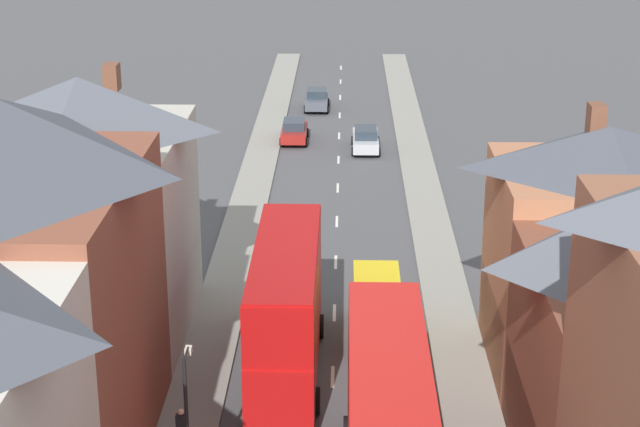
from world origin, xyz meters
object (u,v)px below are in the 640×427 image
at_px(car_near_silver, 366,139).
at_px(delivery_van, 377,307).
at_px(double_decker_bus_mid_street, 388,421).
at_px(car_parked_left_a, 294,131).
at_px(double_decker_bus_lead, 286,308).
at_px(street_lamp, 188,424).
at_px(car_parked_right_a, 317,99).

relative_size(car_near_silver, delivery_van, 0.87).
distance_m(double_decker_bus_mid_street, car_parked_left_a, 42.84).
height_order(double_decker_bus_lead, car_near_silver, double_decker_bus_lead).
relative_size(car_near_silver, street_lamp, 0.82).
distance_m(car_near_silver, delivery_van, 28.55).
relative_size(double_decker_bus_mid_street, car_parked_right_a, 2.71).
bearing_deg(car_parked_right_a, car_near_silver, -72.59).
bearing_deg(car_near_silver, car_parked_left_a, 156.64).
bearing_deg(car_parked_left_a, street_lamp, -91.51).
relative_size(car_parked_left_a, delivery_van, 0.79).
relative_size(double_decker_bus_lead, delivery_van, 2.08).
xyz_separation_m(double_decker_bus_lead, car_parked_left_a, (-1.29, 34.13, -2.01)).
bearing_deg(street_lamp, double_decker_bus_lead, 75.44).
height_order(car_near_silver, delivery_van, delivery_van).
height_order(double_decker_bus_mid_street, delivery_van, double_decker_bus_mid_street).
bearing_deg(street_lamp, car_parked_right_a, 87.35).
bearing_deg(street_lamp, car_near_silver, 81.69).
bearing_deg(car_parked_left_a, car_parked_right_a, 82.09).
relative_size(car_parked_left_a, street_lamp, 0.75).
bearing_deg(car_parked_left_a, double_decker_bus_mid_street, -83.44).
relative_size(double_decker_bus_mid_street, delivery_van, 2.08).
height_order(double_decker_bus_lead, car_parked_left_a, double_decker_bus_lead).
xyz_separation_m(double_decker_bus_mid_street, street_lamp, (-6.04, -1.02, 0.43)).
xyz_separation_m(car_parked_right_a, delivery_van, (3.60, -40.02, 0.50)).
height_order(double_decker_bus_lead, double_decker_bus_mid_street, same).
relative_size(double_decker_bus_lead, car_parked_left_a, 2.61).
xyz_separation_m(double_decker_bus_lead, car_near_silver, (3.61, 32.01, -2.00)).
relative_size(double_decker_bus_mid_street, car_parked_left_a, 2.61).
distance_m(double_decker_bus_lead, street_lamp, 9.72).
bearing_deg(car_parked_right_a, double_decker_bus_mid_street, -86.04).
bearing_deg(car_near_silver, double_decker_bus_mid_street, -90.01).
relative_size(car_parked_right_a, street_lamp, 0.72).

